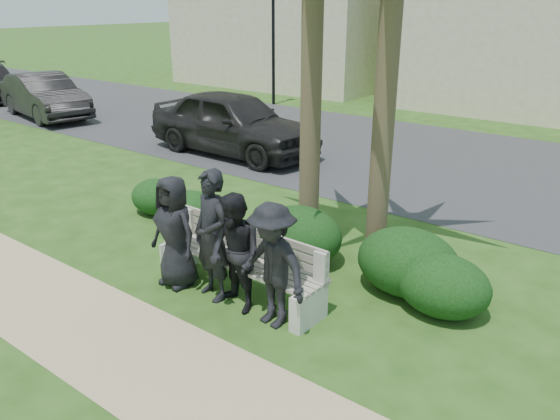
{
  "coord_description": "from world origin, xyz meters",
  "views": [
    {
      "loc": [
        4.29,
        -5.01,
        3.82
      ],
      "look_at": [
        -0.29,
        1.0,
        0.91
      ],
      "focal_mm": 35.0,
      "sensor_mm": 36.0,
      "label": 1
    }
  ],
  "objects_px": {
    "street_lamp": "(273,26)",
    "car_b": "(45,96)",
    "man_b": "(212,236)",
    "park_bench": "(240,266)",
    "man_c": "(235,254)",
    "car_a": "(233,123)",
    "man_d": "(272,266)",
    "man_a": "(175,232)"
  },
  "relations": [
    {
      "from": "park_bench",
      "to": "man_a",
      "type": "height_order",
      "value": "man_a"
    },
    {
      "from": "man_d",
      "to": "man_c",
      "type": "bearing_deg",
      "value": -172.75
    },
    {
      "from": "street_lamp",
      "to": "car_b",
      "type": "bearing_deg",
      "value": -124.21
    },
    {
      "from": "man_c",
      "to": "park_bench",
      "type": "bearing_deg",
      "value": 137.87
    },
    {
      "from": "man_b",
      "to": "man_a",
      "type": "bearing_deg",
      "value": -160.9
    },
    {
      "from": "park_bench",
      "to": "street_lamp",
      "type": "bearing_deg",
      "value": 127.86
    },
    {
      "from": "car_a",
      "to": "car_b",
      "type": "height_order",
      "value": "car_a"
    },
    {
      "from": "man_a",
      "to": "car_b",
      "type": "xyz_separation_m",
      "value": [
        -12.55,
        5.49,
        -0.06
      ]
    },
    {
      "from": "car_b",
      "to": "park_bench",
      "type": "bearing_deg",
      "value": -100.43
    },
    {
      "from": "park_bench",
      "to": "man_d",
      "type": "height_order",
      "value": "man_d"
    },
    {
      "from": "man_d",
      "to": "man_b",
      "type": "bearing_deg",
      "value": -175.19
    },
    {
      "from": "man_b",
      "to": "car_a",
      "type": "bearing_deg",
      "value": 143.72
    },
    {
      "from": "street_lamp",
      "to": "man_c",
      "type": "height_order",
      "value": "street_lamp"
    },
    {
      "from": "park_bench",
      "to": "man_c",
      "type": "xyz_separation_m",
      "value": [
        0.24,
        -0.34,
        0.38
      ]
    },
    {
      "from": "man_b",
      "to": "car_b",
      "type": "relative_size",
      "value": 0.4
    },
    {
      "from": "man_c",
      "to": "car_b",
      "type": "height_order",
      "value": "man_c"
    },
    {
      "from": "street_lamp",
      "to": "car_a",
      "type": "distance_m",
      "value": 7.76
    },
    {
      "from": "car_a",
      "to": "man_b",
      "type": "bearing_deg",
      "value": -139.43
    },
    {
      "from": "man_d",
      "to": "car_a",
      "type": "distance_m",
      "value": 8.32
    },
    {
      "from": "park_bench",
      "to": "car_b",
      "type": "distance_m",
      "value": 14.39
    },
    {
      "from": "man_c",
      "to": "man_d",
      "type": "distance_m",
      "value": 0.6
    },
    {
      "from": "man_a",
      "to": "man_d",
      "type": "distance_m",
      "value": 1.72
    },
    {
      "from": "man_d",
      "to": "man_a",
      "type": "bearing_deg",
      "value": -172.12
    },
    {
      "from": "man_a",
      "to": "man_b",
      "type": "xyz_separation_m",
      "value": [
        0.67,
        0.06,
        0.1
      ]
    },
    {
      "from": "man_a",
      "to": "man_d",
      "type": "height_order",
      "value": "man_a"
    },
    {
      "from": "street_lamp",
      "to": "park_bench",
      "type": "height_order",
      "value": "street_lamp"
    },
    {
      "from": "street_lamp",
      "to": "man_c",
      "type": "xyz_separation_m",
      "value": [
        9.01,
        -12.34,
        -2.15
      ]
    },
    {
      "from": "street_lamp",
      "to": "park_bench",
      "type": "xyz_separation_m",
      "value": [
        8.77,
        -12.0,
        -2.53
      ]
    },
    {
      "from": "street_lamp",
      "to": "man_d",
      "type": "relative_size",
      "value": 2.65
    },
    {
      "from": "man_d",
      "to": "car_a",
      "type": "xyz_separation_m",
      "value": [
        -5.9,
        5.87,
        0.02
      ]
    },
    {
      "from": "man_d",
      "to": "car_b",
      "type": "relative_size",
      "value": 0.36
    },
    {
      "from": "man_b",
      "to": "man_c",
      "type": "relative_size",
      "value": 1.14
    },
    {
      "from": "man_a",
      "to": "man_b",
      "type": "distance_m",
      "value": 0.68
    },
    {
      "from": "street_lamp",
      "to": "car_b",
      "type": "distance_m",
      "value": 8.58
    },
    {
      "from": "man_b",
      "to": "car_b",
      "type": "height_order",
      "value": "man_b"
    },
    {
      "from": "street_lamp",
      "to": "man_d",
      "type": "xyz_separation_m",
      "value": [
        9.61,
        -12.34,
        -2.13
      ]
    },
    {
      "from": "street_lamp",
      "to": "man_a",
      "type": "distance_m",
      "value": 14.81
    },
    {
      "from": "car_a",
      "to": "man_d",
      "type": "bearing_deg",
      "value": -134.05
    },
    {
      "from": "man_a",
      "to": "car_b",
      "type": "distance_m",
      "value": 13.7
    },
    {
      "from": "man_b",
      "to": "street_lamp",
      "type": "bearing_deg",
      "value": 138.79
    },
    {
      "from": "park_bench",
      "to": "car_a",
      "type": "relative_size",
      "value": 0.54
    },
    {
      "from": "street_lamp",
      "to": "man_a",
      "type": "bearing_deg",
      "value": -57.44
    }
  ]
}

